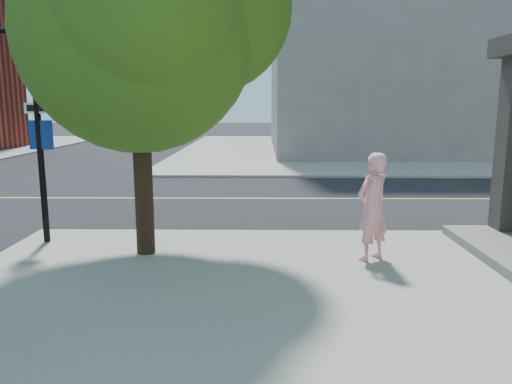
{
  "coord_description": "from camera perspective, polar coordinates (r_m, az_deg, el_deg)",
  "views": [
    {
      "loc": [
        4.25,
        -11.22,
        3.05
      ],
      "look_at": [
        4.12,
        -1.49,
        1.3
      ],
      "focal_mm": 34.41,
      "sensor_mm": 36.0,
      "label": 1
    }
  ],
  "objects": [
    {
      "name": "filler_ne",
      "position": [
        34.86,
        17.72,
        16.44
      ],
      "size": [
        18.0,
        16.0,
        14.0
      ],
      "primitive_type": "cube",
      "color": "slate",
      "rests_on": "sidewalk_ne"
    },
    {
      "name": "street_tree",
      "position": [
        9.85,
        -13.0,
        20.38
      ],
      "size": [
        5.5,
        5.0,
        7.3
      ],
      "rotation": [
        0.0,
        0.0,
        0.02
      ],
      "color": "black",
      "rests_on": "sidewalk_se"
    },
    {
      "name": "sidewalk_ne",
      "position": [
        34.13,
        16.51,
        4.76
      ],
      "size": [
        29.0,
        25.0,
        0.12
      ],
      "primitive_type": "cube",
      "color": "gray",
      "rests_on": "ground"
    },
    {
      "name": "road_ew",
      "position": [
        16.57,
        -14.14,
        -0.7
      ],
      "size": [
        140.0,
        9.0,
        0.01
      ],
      "primitive_type": "cube",
      "color": "black",
      "rests_on": "ground"
    },
    {
      "name": "man_on_phone",
      "position": [
        9.47,
        13.37,
        -1.69
      ],
      "size": [
        0.89,
        0.85,
        2.05
      ],
      "primitive_type": "imported",
      "rotation": [
        0.0,
        0.0,
        3.81
      ],
      "color": "pink",
      "rests_on": "sidewalk_se"
    },
    {
      "name": "ground",
      "position": [
        12.38,
        -19.43,
        -4.66
      ],
      "size": [
        140.0,
        140.0,
        0.0
      ],
      "primitive_type": "plane",
      "color": "black",
      "rests_on": "ground"
    }
  ]
}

